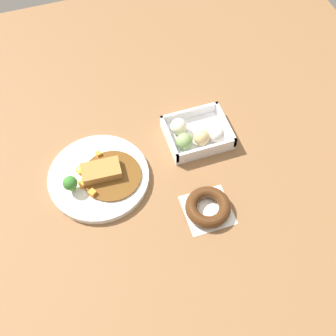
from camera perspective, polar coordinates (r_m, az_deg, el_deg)
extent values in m
plane|color=brown|center=(1.15, -1.58, -0.95)|extent=(1.60, 1.60, 0.00)
cylinder|color=white|center=(1.15, -9.05, -1.21)|extent=(0.26, 0.26, 0.02)
cylinder|color=brown|center=(1.14, -7.38, -0.99)|extent=(0.15, 0.15, 0.01)
cube|color=#A87538|center=(1.13, -8.75, -0.36)|extent=(0.10, 0.06, 0.02)
cylinder|color=white|center=(1.16, -11.29, -0.47)|extent=(0.06, 0.06, 0.00)
ellipsoid|color=yellow|center=(1.15, -11.37, -0.22)|extent=(0.03, 0.03, 0.01)
cylinder|color=#8CB766|center=(1.13, -12.50, -2.51)|extent=(0.01, 0.01, 0.02)
sphere|color=#387A2D|center=(1.11, -12.71, -1.95)|extent=(0.04, 0.04, 0.04)
cube|color=orange|center=(1.13, -11.16, -2.13)|extent=(0.02, 0.02, 0.02)
cube|color=orange|center=(1.11, -9.88, -3.26)|extent=(0.02, 0.02, 0.02)
cube|color=orange|center=(1.17, -9.07, 1.81)|extent=(0.02, 0.02, 0.01)
cube|color=white|center=(1.22, 3.84, 4.24)|extent=(0.17, 0.14, 0.01)
cube|color=white|center=(1.19, 0.17, 3.86)|extent=(0.01, 0.14, 0.03)
cube|color=white|center=(1.23, 7.52, 5.76)|extent=(0.01, 0.14, 0.03)
cube|color=white|center=(1.17, 5.05, 2.33)|extent=(0.17, 0.01, 0.03)
cube|color=white|center=(1.24, 2.81, 7.19)|extent=(0.17, 0.01, 0.03)
sphere|color=#84A860|center=(1.17, 2.16, 3.51)|extent=(0.05, 0.05, 0.05)
sphere|color=#DBB77A|center=(1.18, 4.43, 4.03)|extent=(0.05, 0.05, 0.05)
sphere|color=silver|center=(1.19, 6.33, 4.40)|extent=(0.05, 0.05, 0.05)
sphere|color=#EFE5C6|center=(1.20, 1.41, 5.47)|extent=(0.05, 0.05, 0.05)
cube|color=white|center=(1.10, 5.20, -5.49)|extent=(0.12, 0.12, 0.00)
torus|color=#4C2B14|center=(1.09, 5.27, -5.10)|extent=(0.12, 0.12, 0.03)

